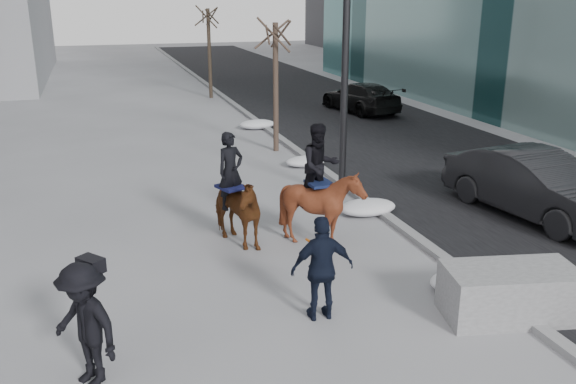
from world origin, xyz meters
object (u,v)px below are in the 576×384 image
object	(u,v)px
mounted_left	(233,204)
mounted_right	(321,198)
planter	(510,293)
car_near	(536,185)

from	to	relation	value
mounted_left	mounted_right	xyz separation A→B (m)	(1.73, -0.60, 0.14)
planter	mounted_left	xyz separation A→B (m)	(-3.61, 4.36, 0.46)
car_near	mounted_right	size ratio (longest dim) A/B	1.83
mounted_right	planter	bearing A→B (deg)	-63.45
car_near	mounted_left	world-z (taller)	mounted_left
mounted_left	planter	bearing A→B (deg)	-50.39
planter	mounted_left	bearing A→B (deg)	129.61
planter	car_near	xyz separation A→B (m)	(3.57, 3.88, 0.35)
mounted_right	car_near	bearing A→B (deg)	1.33
planter	mounted_right	xyz separation A→B (m)	(-1.88, 3.76, 0.61)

